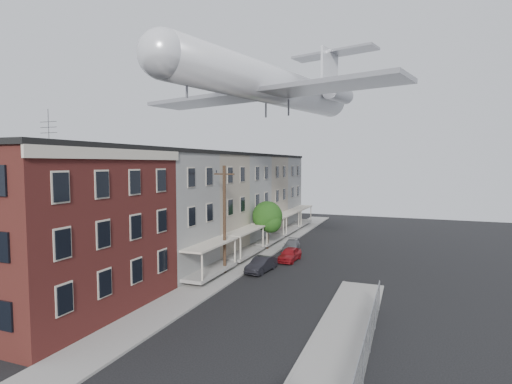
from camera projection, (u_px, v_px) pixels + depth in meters
sidewalk_left at (253, 257)px, 38.73m from camera, size 3.00×62.00×0.12m
sidewalk_right at (331, 365)px, 18.02m from camera, size 3.00×26.00×0.12m
curb_left at (267, 259)px, 38.21m from camera, size 0.15×62.00×0.14m
curb_right at (300, 359)px, 18.54m from camera, size 0.15×26.00×0.14m
corner_building at (55, 228)px, 24.90m from camera, size 10.31×12.30×12.15m
row_house_a at (149, 211)px, 33.72m from camera, size 11.98×7.00×10.30m
row_house_b at (191, 204)px, 40.23m from camera, size 11.98×7.00×10.30m
row_house_c at (222, 198)px, 46.74m from camera, size 11.98×7.00×10.30m
row_house_d at (245, 194)px, 53.25m from camera, size 11.98×7.00×10.30m
row_house_e at (263, 190)px, 59.76m from camera, size 11.98×7.00×10.30m
chainlink_fence at (363, 361)px, 16.48m from camera, size 0.06×18.06×1.90m
utility_pole at (224, 218)px, 32.86m from camera, size 1.80×0.26×9.00m
street_tree at (268, 218)px, 42.05m from camera, size 3.22×3.20×5.20m
car_near at (290, 254)px, 37.48m from camera, size 1.65×3.80×1.27m
car_mid at (261, 265)px, 33.71m from camera, size 1.76×3.95×1.26m
car_far at (291, 245)px, 42.08m from camera, size 1.89×3.84×1.07m
airplane at (275, 86)px, 36.71m from camera, size 25.52×29.18×8.41m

